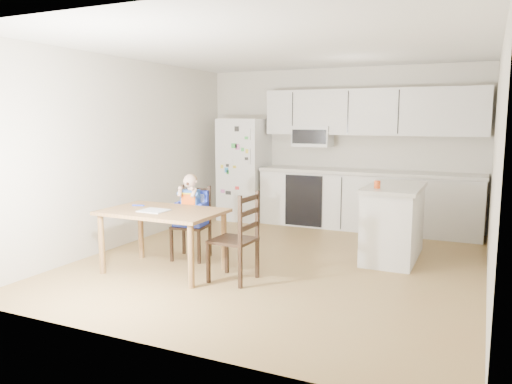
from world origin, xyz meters
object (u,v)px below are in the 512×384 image
(refrigerator, at_px, (244,169))
(dining_table, at_px, (163,218))
(red_cup, at_px, (377,184))
(chair_side, at_px, (241,232))
(kitchen_island, at_px, (393,222))
(chair_booster, at_px, (192,208))

(refrigerator, distance_m, dining_table, 3.12)
(red_cup, xyz_separation_m, chair_side, (-1.14, -1.25, -0.41))
(refrigerator, xyz_separation_m, red_cup, (2.59, -1.77, 0.10))
(kitchen_island, height_order, chair_booster, chair_booster)
(refrigerator, xyz_separation_m, chair_booster, (0.49, -2.45, -0.22))
(refrigerator, distance_m, red_cup, 3.14)
(refrigerator, xyz_separation_m, kitchen_island, (2.73, -1.44, -0.40))
(refrigerator, relative_size, red_cup, 19.18)
(refrigerator, bearing_deg, red_cup, -34.36)
(refrigerator, distance_m, chair_booster, 2.51)
(refrigerator, bearing_deg, chair_booster, -78.60)
(red_cup, distance_m, chair_booster, 2.23)
(dining_table, bearing_deg, chair_side, 2.82)
(kitchen_island, bearing_deg, red_cup, -113.70)
(kitchen_island, bearing_deg, refrigerator, 152.21)
(chair_side, bearing_deg, kitchen_island, 142.90)
(kitchen_island, xyz_separation_m, chair_side, (-1.29, -1.58, 0.08))
(red_cup, bearing_deg, dining_table, -148.19)
(refrigerator, xyz_separation_m, dining_table, (0.50, -3.07, -0.24))
(red_cup, bearing_deg, chair_booster, -161.96)
(chair_booster, bearing_deg, kitchen_island, 15.57)
(refrigerator, relative_size, chair_booster, 1.63)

